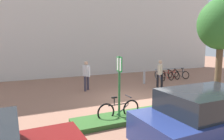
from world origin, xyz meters
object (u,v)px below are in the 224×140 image
at_px(bike_rack_cluster, 170,74).
at_px(person_casual_tan, 160,72).
at_px(car_navy_sedan, 210,118).
at_px(tree_sidewalk, 222,25).
at_px(bike_at_sign, 119,110).
at_px(parking_sign_post, 119,79).
at_px(person_shirt_blue, 86,74).
at_px(bollard_steel, 144,77).

height_order(bike_rack_cluster, person_casual_tan, person_casual_tan).
distance_m(bike_rack_cluster, car_navy_sedan, 10.26).
xyz_separation_m(tree_sidewalk, person_casual_tan, (-0.27, 3.73, -2.54)).
bearing_deg(tree_sidewalk, bike_at_sign, 177.47).
distance_m(tree_sidewalk, parking_sign_post, 5.32).
height_order(tree_sidewalk, bike_rack_cluster, tree_sidewalk).
bearing_deg(bike_at_sign, bike_rack_cluster, 37.87).
height_order(tree_sidewalk, car_navy_sedan, tree_sidewalk).
bearing_deg(car_navy_sedan, person_shirt_blue, 98.05).
xyz_separation_m(bike_at_sign, bollard_steel, (4.49, 5.02, 0.10)).
xyz_separation_m(bike_rack_cluster, person_casual_tan, (-2.69, -2.16, 0.64)).
distance_m(parking_sign_post, bike_rack_cluster, 9.44).
distance_m(bike_rack_cluster, person_shirt_blue, 7.05).
distance_m(tree_sidewalk, bollard_steel, 6.08).
height_order(tree_sidewalk, bollard_steel, tree_sidewalk).
relative_size(bike_at_sign, person_shirt_blue, 0.98).
bearing_deg(person_shirt_blue, bike_at_sign, -94.03).
bearing_deg(person_shirt_blue, car_navy_sedan, -81.95).
xyz_separation_m(person_casual_tan, car_navy_sedan, (-3.21, -6.23, -0.23)).
bearing_deg(person_casual_tan, bike_at_sign, -142.63).
relative_size(bike_at_sign, person_casual_tan, 0.98).
bearing_deg(bike_rack_cluster, parking_sign_post, -141.69).
xyz_separation_m(parking_sign_post, bollard_steel, (4.54, 5.15, -1.07)).
bearing_deg(car_navy_sedan, tree_sidewalk, 35.65).
height_order(bike_at_sign, person_shirt_blue, person_shirt_blue).
bearing_deg(car_navy_sedan, person_casual_tan, 62.73).
height_order(parking_sign_post, bollard_steel, parking_sign_post).
distance_m(tree_sidewalk, person_casual_tan, 4.52).
bearing_deg(car_navy_sedan, bollard_steel, 68.20).
bearing_deg(bike_rack_cluster, car_navy_sedan, -125.14).
bearing_deg(bollard_steel, person_shirt_blue, -176.57).
height_order(person_casual_tan, car_navy_sedan, person_casual_tan).
xyz_separation_m(bike_at_sign, person_casual_tan, (4.61, 3.52, 0.63)).
relative_size(person_shirt_blue, car_navy_sedan, 0.40).
bearing_deg(person_shirt_blue, parking_sign_post, -94.56).
bearing_deg(car_navy_sedan, parking_sign_post, 119.34).
bearing_deg(tree_sidewalk, person_shirt_blue, 132.30).
distance_m(bike_rack_cluster, person_casual_tan, 3.51).
height_order(person_shirt_blue, car_navy_sedan, person_shirt_blue).
bearing_deg(person_casual_tan, parking_sign_post, -141.93).
bearing_deg(tree_sidewalk, car_navy_sedan, -144.35).
bearing_deg(bike_at_sign, bollard_steel, 48.21).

